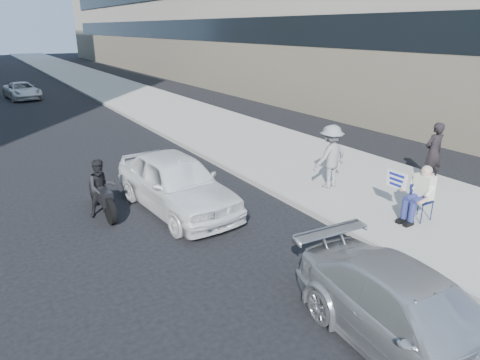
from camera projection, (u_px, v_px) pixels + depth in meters
ground at (337, 278)px, 7.89m from camera, size 160.00×160.00×0.00m
near_sidewalk at (151, 103)px, 25.85m from camera, size 5.00×120.00×0.15m
seated_protester at (419, 191)px, 9.70m from camera, size 0.83×1.12×1.31m
jogger at (330, 157)px, 11.73m from camera, size 1.19×0.75×1.76m
pedestrian_woman at (434, 152)px, 12.22m from camera, size 0.68×0.50×1.72m
parked_sedan at (417, 320)px, 5.85m from camera, size 1.98×4.21×1.19m
white_sedan_near at (176, 182)px, 10.67m from camera, size 2.02×4.36×1.45m
white_sedan_far at (22, 91)px, 27.58m from camera, size 2.13×3.96×1.06m
motorcycle at (102, 190)px, 10.38m from camera, size 0.70×2.04×1.42m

